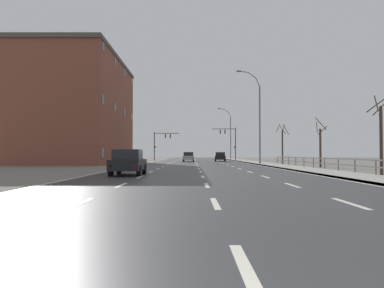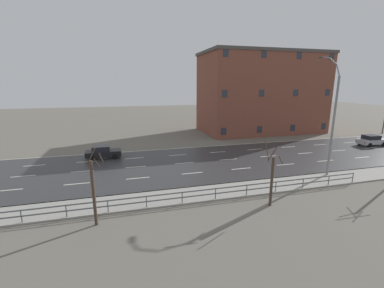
# 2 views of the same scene
# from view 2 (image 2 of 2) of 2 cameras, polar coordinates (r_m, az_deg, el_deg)

# --- Properties ---
(ground_plane) EXTENTS (160.00, 160.00, 0.12)m
(ground_plane) POSITION_cam_2_polar(r_m,az_deg,el_deg) (38.15, 27.24, -1.67)
(ground_plane) COLOR #666056
(guardrail) EXTENTS (0.07, 34.43, 1.00)m
(guardrail) POSITION_cam_2_polar(r_m,az_deg,el_deg) (19.15, -6.15, -11.80)
(guardrail) COLOR #515459
(guardrail) RESTS_ON ground
(street_lamp_midground) EXTENTS (2.90, 0.24, 11.43)m
(street_lamp_midground) POSITION_cam_2_polar(r_m,az_deg,el_deg) (27.53, 28.85, 4.86)
(street_lamp_midground) COLOR slate
(street_lamp_midground) RESTS_ON ground
(car_distant) EXTENTS (1.88, 4.12, 1.57)m
(car_distant) POSITION_cam_2_polar(r_m,az_deg,el_deg) (45.55, 35.20, 0.70)
(car_distant) COLOR #B7B7BC
(car_distant) RESTS_ON ground
(car_far_right) EXTENTS (1.88, 4.12, 1.57)m
(car_far_right) POSITION_cam_2_polar(r_m,az_deg,el_deg) (32.60, -19.27, -1.69)
(car_far_right) COLOR black
(car_far_right) RESTS_ON ground
(brick_building) EXTENTS (11.73, 22.11, 14.41)m
(brick_building) POSITION_cam_2_polar(r_m,az_deg,el_deg) (50.09, 15.16, 11.00)
(brick_building) COLOR brown
(brick_building) RESTS_ON ground
(bare_tree_near) EXTENTS (1.27, 0.95, 5.01)m
(bare_tree_near) POSITION_cam_2_polar(r_m,az_deg,el_deg) (17.20, -21.06, -9.66)
(bare_tree_near) COLOR #423328
(bare_tree_near) RESTS_ON ground
(bare_tree_mid) EXTENTS (1.32, 1.40, 4.79)m
(bare_tree_mid) POSITION_cam_2_polar(r_m,az_deg,el_deg) (19.53, 17.40, -7.43)
(bare_tree_mid) COLOR #423328
(bare_tree_mid) RESTS_ON ground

